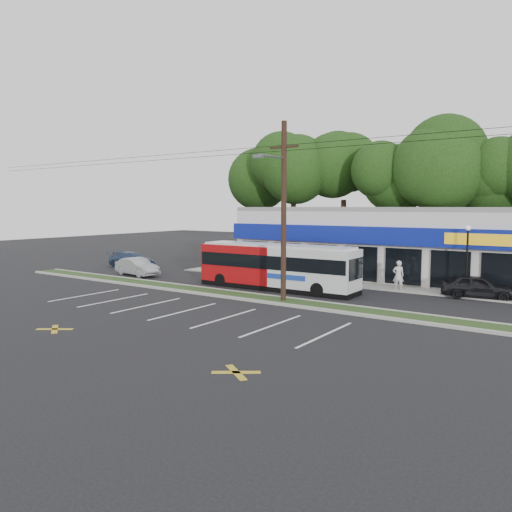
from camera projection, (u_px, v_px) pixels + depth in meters
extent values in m
plane|color=black|center=(230.00, 299.00, 28.93)|extent=(120.00, 120.00, 0.00)
cube|color=#253716|center=(240.00, 296.00, 29.75)|extent=(40.00, 1.60, 0.12)
cube|color=#9E9E93|center=(232.00, 298.00, 29.05)|extent=(40.00, 0.25, 0.14)
cube|color=#9E9E93|center=(249.00, 294.00, 30.44)|extent=(40.00, 0.25, 0.14)
cube|color=#9E9E93|center=(371.00, 286.00, 33.44)|extent=(32.00, 2.20, 0.10)
cube|color=beige|center=(413.00, 243.00, 38.62)|extent=(25.00, 12.00, 5.00)
cube|color=#101F9A|center=(384.00, 236.00, 33.43)|extent=(25.00, 0.50, 1.20)
cube|color=black|center=(384.00, 265.00, 33.78)|extent=(24.00, 0.12, 2.40)
cube|color=yellow|center=(497.00, 240.00, 29.23)|extent=(6.00, 0.06, 0.70)
cube|color=gray|center=(414.00, 209.00, 38.36)|extent=(25.00, 12.00, 0.30)
cylinder|color=black|center=(284.00, 213.00, 27.54)|extent=(0.30, 0.30, 10.00)
cube|color=black|center=(284.00, 147.00, 27.18)|extent=(1.80, 0.12, 0.12)
cylinder|color=#59595E|center=(272.00, 156.00, 26.26)|extent=(0.10, 2.40, 0.10)
cube|color=#59595E|center=(258.00, 156.00, 25.21)|extent=(0.50, 0.25, 0.15)
cylinder|color=black|center=(240.00, 149.00, 28.88)|extent=(50.00, 0.02, 0.02)
cylinder|color=black|center=(240.00, 154.00, 28.91)|extent=(50.00, 0.02, 0.02)
cylinder|color=black|center=(467.00, 263.00, 29.67)|extent=(0.12, 0.12, 4.00)
sphere|color=silver|center=(468.00, 228.00, 29.46)|extent=(0.30, 0.30, 0.30)
cylinder|color=black|center=(258.00, 227.00, 58.97)|extent=(0.56, 0.56, 5.72)
sphere|color=black|center=(258.00, 180.00, 58.41)|extent=(6.76, 6.76, 6.76)
cylinder|color=black|center=(294.00, 229.00, 56.13)|extent=(0.56, 0.56, 5.72)
sphere|color=black|center=(295.00, 178.00, 55.57)|extent=(6.76, 6.76, 6.76)
cylinder|color=black|center=(335.00, 230.00, 53.29)|extent=(0.56, 0.56, 5.72)
sphere|color=black|center=(336.00, 177.00, 52.73)|extent=(6.76, 6.76, 6.76)
cylinder|color=black|center=(380.00, 231.00, 50.45)|extent=(0.56, 0.56, 5.72)
sphere|color=black|center=(381.00, 175.00, 49.89)|extent=(6.76, 6.76, 6.76)
cylinder|color=black|center=(430.00, 233.00, 47.60)|extent=(0.56, 0.56, 5.72)
sphere|color=black|center=(432.00, 173.00, 47.04)|extent=(6.76, 6.76, 6.76)
cylinder|color=black|center=(487.00, 234.00, 44.76)|extent=(0.56, 0.56, 5.72)
sphere|color=black|center=(490.00, 171.00, 44.20)|extent=(6.76, 6.76, 6.76)
cube|color=#9E0C0E|center=(243.00, 263.00, 33.77)|extent=(5.46, 2.35, 2.49)
cube|color=silver|center=(314.00, 268.00, 30.76)|extent=(5.46, 2.35, 2.49)
cube|color=black|center=(277.00, 287.00, 32.40)|extent=(10.89, 2.39, 0.32)
cube|color=black|center=(277.00, 261.00, 32.24)|extent=(10.67, 2.49, 0.86)
cube|color=black|center=(356.00, 269.00, 29.22)|extent=(0.09, 1.92, 1.27)
cube|color=#193899|center=(286.00, 277.00, 30.62)|extent=(2.71, 0.07, 0.32)
cube|color=silver|center=(277.00, 246.00, 32.14)|extent=(10.34, 2.20, 0.16)
cylinder|color=black|center=(221.00, 280.00, 33.65)|extent=(0.87, 0.27, 0.87)
cylinder|color=black|center=(238.00, 276.00, 35.32)|extent=(0.87, 0.27, 0.87)
cylinder|color=black|center=(317.00, 290.00, 29.62)|extent=(0.87, 0.27, 0.87)
cylinder|color=black|center=(332.00, 285.00, 31.28)|extent=(0.87, 0.27, 0.87)
imported|color=black|center=(478.00, 287.00, 29.12)|extent=(4.30, 2.38, 1.38)
imported|color=#95969C|center=(137.00, 267.00, 38.75)|extent=(4.34, 2.04, 1.37)
imported|color=navy|center=(132.00, 260.00, 43.88)|extent=(4.77, 2.15, 1.36)
imported|color=silver|center=(398.00, 276.00, 31.81)|extent=(0.84, 0.76, 1.93)
imported|color=beige|center=(320.00, 275.00, 32.96)|extent=(0.97, 0.83, 1.75)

